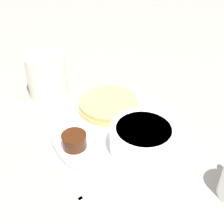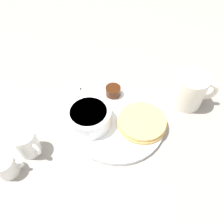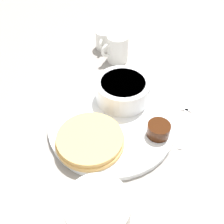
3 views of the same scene
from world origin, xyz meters
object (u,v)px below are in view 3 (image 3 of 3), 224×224
Objects in this scene: coffee_mug at (97,220)px; creamer_pitcher_far at (105,39)px; creamer_pitcher_near at (117,48)px; plate at (111,124)px; bowl at (123,90)px; fork at (186,115)px.

creamer_pitcher_far is at bearing 53.60° from coffee_mug.
plate is at bearing -129.93° from creamer_pitcher_near.
plate is 0.28m from creamer_pitcher_far.
coffee_mug is at bearing -131.43° from plate.
creamer_pitcher_near is (0.09, 0.13, -0.00)m from bowl.
coffee_mug reaches higher than creamer_pitcher_near.
plate is 4.19× the size of creamer_pitcher_far.
bowl is 0.14m from fork.
plate is 0.15m from fork.
coffee_mug is 0.30m from fork.
coffee_mug reaches higher than plate.
creamer_pitcher_far reaches higher than fork.
plate is at bearing -145.51° from bowl.
creamer_pitcher_near reaches higher than plate.
plate is at bearing 153.93° from fork.
fork is at bearing -53.37° from bowl.
plate is 0.08m from bowl.
coffee_mug is at bearing -162.15° from fork.
creamer_pitcher_near reaches higher than fork.
bowl reaches higher than plate.
bowl is at bearing 45.03° from coffee_mug.
creamer_pitcher_far is at bearing 83.93° from creamer_pitcher_near.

